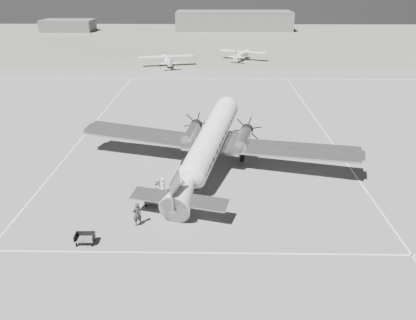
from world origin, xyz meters
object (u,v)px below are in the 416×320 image
(ramp_agent, at_px, (158,189))
(passenger, at_px, (163,185))
(dc3_airliner, at_px, (208,146))
(baggage_cart_far, at_px, (85,239))
(ground_crew, at_px, (137,214))
(shed_secondary, at_px, (68,25))
(light_plane_right, at_px, (242,55))
(light_plane_left, at_px, (166,61))
(baggage_cart_near, at_px, (153,201))
(hangar_main, at_px, (234,21))

(ramp_agent, height_order, passenger, ramp_agent)
(dc3_airliner, relative_size, baggage_cart_far, 20.12)
(ground_crew, bearing_deg, baggage_cart_far, 1.59)
(shed_secondary, height_order, passenger, shed_secondary)
(ground_crew, xyz_separation_m, ramp_agent, (1.12, 4.24, -0.06))
(light_plane_right, xyz_separation_m, passenger, (-10.94, -64.57, -0.42))
(light_plane_left, height_order, baggage_cart_near, light_plane_left)
(baggage_cart_near, relative_size, ground_crew, 0.73)
(ground_crew, bearing_deg, light_plane_right, -134.77)
(light_plane_left, bearing_deg, hangar_main, 61.58)
(shed_secondary, bearing_deg, passenger, -68.05)
(shed_secondary, bearing_deg, baggage_cart_near, -68.64)
(hangar_main, height_order, dc3_airliner, hangar_main)
(hangar_main, height_order, light_plane_right, hangar_main)
(baggage_cart_far, bearing_deg, dc3_airliner, 52.43)
(baggage_cart_far, relative_size, ramp_agent, 0.78)
(shed_secondary, distance_m, ground_crew, 134.06)
(shed_secondary, bearing_deg, light_plane_right, -43.15)
(baggage_cart_near, xyz_separation_m, baggage_cart_far, (-4.22, -5.56, -0.00))
(light_plane_left, relative_size, passenger, 7.94)
(baggage_cart_far, bearing_deg, baggage_cart_near, 51.11)
(shed_secondary, xyz_separation_m, baggage_cart_near, (47.91, -122.47, -1.59))
(dc3_airliner, height_order, baggage_cart_far, dc3_airliner)
(dc3_airliner, bearing_deg, shed_secondary, 129.22)
(shed_secondary, bearing_deg, ramp_agent, -68.31)
(light_plane_left, relative_size, ground_crew, 6.02)
(dc3_airliner, relative_size, light_plane_right, 2.57)
(dc3_airliner, xyz_separation_m, baggage_cart_far, (-8.81, -12.17, -2.38))
(hangar_main, bearing_deg, baggage_cart_far, -96.99)
(dc3_airliner, distance_m, ramp_agent, 7.14)
(ramp_agent, bearing_deg, baggage_cart_far, 154.38)
(ramp_agent, distance_m, passenger, 1.04)
(passenger, bearing_deg, light_plane_right, -12.47)
(light_plane_right, height_order, ground_crew, light_plane_right)
(shed_secondary, bearing_deg, baggage_cart_far, -71.16)
(hangar_main, height_order, ground_crew, hangar_main)
(passenger, bearing_deg, ground_crew, 162.31)
(baggage_cart_far, xyz_separation_m, ground_crew, (3.42, 2.51, 0.59))
(baggage_cart_far, bearing_deg, hangar_main, 81.35)
(passenger, bearing_deg, dc3_airliner, -45.03)
(baggage_cart_near, bearing_deg, light_plane_right, 87.87)
(hangar_main, xyz_separation_m, ramp_agent, (-11.78, -126.27, -2.36))
(ramp_agent, bearing_deg, shed_secondary, 29.97)
(baggage_cart_near, bearing_deg, dc3_airliner, 62.90)
(baggage_cart_near, distance_m, baggage_cart_far, 6.98)
(baggage_cart_far, relative_size, passenger, 0.96)
(baggage_cart_near, distance_m, ramp_agent, 1.35)
(hangar_main, height_order, baggage_cart_near, hangar_main)
(baggage_cart_near, relative_size, ramp_agent, 0.78)
(hangar_main, height_order, ramp_agent, hangar_main)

